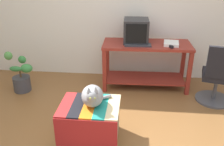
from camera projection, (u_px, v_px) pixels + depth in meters
back_wall at (116, 1)px, 4.02m from camera, size 8.00×0.10×2.60m
desk at (146, 58)px, 3.90m from camera, size 1.38×0.60×0.74m
tv_monitor at (136, 31)px, 3.80m from camera, size 0.39×0.41×0.36m
keyboard at (138, 45)px, 3.69m from camera, size 0.41×0.17×0.02m
book at (171, 43)px, 3.73m from camera, size 0.25×0.29×0.04m
ottoman_with_blanket at (90, 122)px, 2.79m from camera, size 0.66×0.54×0.45m
cat at (93, 96)px, 2.64m from camera, size 0.34×0.38×0.28m
potted_plant at (21, 77)px, 3.86m from camera, size 0.42×0.34×0.65m
office_chair at (218, 78)px, 3.46m from camera, size 0.52×0.52×0.89m
stapler at (171, 46)px, 3.60m from camera, size 0.07×0.12×0.04m
pen at (174, 44)px, 3.75m from camera, size 0.13×0.06×0.01m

